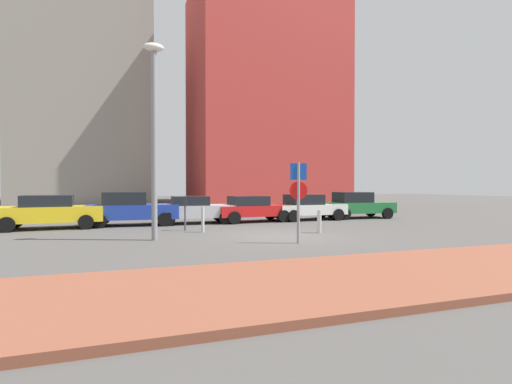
{
  "coord_description": "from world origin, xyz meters",
  "views": [
    {
      "loc": [
        -5.6,
        -13.43,
        1.91
      ],
      "look_at": [
        0.06,
        2.9,
        1.63
      ],
      "focal_mm": 26.9,
      "sensor_mm": 36.0,
      "label": 1
    }
  ],
  "objects_px": {
    "parking_sign_post": "(298,193)",
    "traffic_bollard_near": "(319,222)",
    "parked_car_yellow": "(49,211)",
    "parked_car_red": "(252,208)",
    "parked_car_blue": "(131,209)",
    "parked_car_silver": "(194,209)",
    "parking_meter": "(185,210)",
    "traffic_bollard_mid": "(203,220)",
    "street_lamp": "(154,124)",
    "parked_car_white": "(307,207)",
    "parked_car_green": "(357,205)"
  },
  "relations": [
    {
      "from": "parking_sign_post",
      "to": "traffic_bollard_near",
      "type": "xyz_separation_m",
      "value": [
        2.01,
        2.26,
        -1.22
      ]
    },
    {
      "from": "parked_car_yellow",
      "to": "parked_car_red",
      "type": "height_order",
      "value": "parked_car_yellow"
    },
    {
      "from": "parked_car_blue",
      "to": "parked_car_silver",
      "type": "height_order",
      "value": "parked_car_blue"
    },
    {
      "from": "parked_car_red",
      "to": "parking_sign_post",
      "type": "distance_m",
      "value": 7.77
    },
    {
      "from": "parking_meter",
      "to": "traffic_bollard_mid",
      "type": "distance_m",
      "value": 1.09
    },
    {
      "from": "traffic_bollard_mid",
      "to": "parked_car_silver",
      "type": "bearing_deg",
      "value": 85.44
    },
    {
      "from": "parked_car_red",
      "to": "parking_sign_post",
      "type": "relative_size",
      "value": 1.53
    },
    {
      "from": "parked_car_yellow",
      "to": "parked_car_red",
      "type": "xyz_separation_m",
      "value": [
        9.54,
        0.12,
        -0.06
      ]
    },
    {
      "from": "parked_car_yellow",
      "to": "street_lamp",
      "type": "relative_size",
      "value": 0.65
    },
    {
      "from": "parked_car_red",
      "to": "parked_car_white",
      "type": "relative_size",
      "value": 1.02
    },
    {
      "from": "parked_car_yellow",
      "to": "street_lamp",
      "type": "height_order",
      "value": "street_lamp"
    },
    {
      "from": "parked_car_red",
      "to": "parked_car_white",
      "type": "xyz_separation_m",
      "value": [
        3.28,
        0.1,
        0.02
      ]
    },
    {
      "from": "parked_car_red",
      "to": "parked_car_white",
      "type": "bearing_deg",
      "value": 1.72
    },
    {
      "from": "street_lamp",
      "to": "traffic_bollard_near",
      "type": "height_order",
      "value": "street_lamp"
    },
    {
      "from": "parked_car_white",
      "to": "traffic_bollard_near",
      "type": "xyz_separation_m",
      "value": [
        -2.22,
        -5.49,
        -0.27
      ]
    },
    {
      "from": "parked_car_white",
      "to": "parked_car_yellow",
      "type": "bearing_deg",
      "value": -179.02
    },
    {
      "from": "parked_car_yellow",
      "to": "traffic_bollard_mid",
      "type": "relative_size",
      "value": 4.28
    },
    {
      "from": "parked_car_blue",
      "to": "parked_car_yellow",
      "type": "bearing_deg",
      "value": -175.14
    },
    {
      "from": "parked_car_silver",
      "to": "parked_car_green",
      "type": "distance_m",
      "value": 9.65
    },
    {
      "from": "parked_car_white",
      "to": "parked_car_green",
      "type": "distance_m",
      "value": 3.33
    },
    {
      "from": "parked_car_green",
      "to": "street_lamp",
      "type": "height_order",
      "value": "street_lamp"
    },
    {
      "from": "parked_car_silver",
      "to": "street_lamp",
      "type": "height_order",
      "value": "street_lamp"
    },
    {
      "from": "parked_car_yellow",
      "to": "parking_sign_post",
      "type": "distance_m",
      "value": 11.46
    },
    {
      "from": "parked_car_yellow",
      "to": "traffic_bollard_near",
      "type": "height_order",
      "value": "parked_car_yellow"
    },
    {
      "from": "parked_car_silver",
      "to": "traffic_bollard_near",
      "type": "xyz_separation_m",
      "value": [
        4.11,
        -5.57,
        -0.26
      ]
    },
    {
      "from": "parked_car_white",
      "to": "street_lamp",
      "type": "relative_size",
      "value": 0.58
    },
    {
      "from": "parked_car_white",
      "to": "parking_meter",
      "type": "height_order",
      "value": "parked_car_white"
    },
    {
      "from": "parked_car_white",
      "to": "parked_car_blue",
      "type": "bearing_deg",
      "value": 179.54
    },
    {
      "from": "parked_car_red",
      "to": "parked_car_green",
      "type": "distance_m",
      "value": 6.61
    },
    {
      "from": "parked_car_silver",
      "to": "parked_car_green",
      "type": "height_order",
      "value": "parked_car_green"
    },
    {
      "from": "parking_meter",
      "to": "parked_car_green",
      "type": "bearing_deg",
      "value": 15.93
    },
    {
      "from": "parked_car_blue",
      "to": "traffic_bollard_near",
      "type": "height_order",
      "value": "parked_car_blue"
    },
    {
      "from": "parked_car_silver",
      "to": "traffic_bollard_mid",
      "type": "height_order",
      "value": "parked_car_silver"
    },
    {
      "from": "parked_car_yellow",
      "to": "parking_sign_post",
      "type": "height_order",
      "value": "parking_sign_post"
    },
    {
      "from": "traffic_bollard_near",
      "to": "parked_car_silver",
      "type": "bearing_deg",
      "value": 126.42
    },
    {
      "from": "street_lamp",
      "to": "parking_sign_post",
      "type": "bearing_deg",
      "value": -27.47
    },
    {
      "from": "parked_car_red",
      "to": "parked_car_green",
      "type": "relative_size",
      "value": 1.0
    },
    {
      "from": "parked_car_silver",
      "to": "parked_car_yellow",
      "type": "bearing_deg",
      "value": -177.4
    },
    {
      "from": "parked_car_blue",
      "to": "parked_car_silver",
      "type": "relative_size",
      "value": 1.04
    },
    {
      "from": "parked_car_yellow",
      "to": "parked_car_green",
      "type": "xyz_separation_m",
      "value": [
        16.14,
        0.34,
        0.01
      ]
    },
    {
      "from": "parked_car_silver",
      "to": "traffic_bollard_near",
      "type": "relative_size",
      "value": 4.48
    },
    {
      "from": "parking_sign_post",
      "to": "parked_car_white",
      "type": "bearing_deg",
      "value": 61.41
    },
    {
      "from": "parking_meter",
      "to": "parked_car_red",
      "type": "bearing_deg",
      "value": 35.26
    },
    {
      "from": "parked_car_silver",
      "to": "parked_car_white",
      "type": "xyz_separation_m",
      "value": [
        6.33,
        -0.08,
        0.01
      ]
    },
    {
      "from": "parked_car_white",
      "to": "parked_car_silver",
      "type": "bearing_deg",
      "value": 179.31
    },
    {
      "from": "parked_car_white",
      "to": "traffic_bollard_mid",
      "type": "relative_size",
      "value": 3.85
    },
    {
      "from": "parked_car_silver",
      "to": "parking_meter",
      "type": "height_order",
      "value": "parked_car_silver"
    },
    {
      "from": "parked_car_blue",
      "to": "parked_car_green",
      "type": "xyz_separation_m",
      "value": [
        12.68,
        0.05,
        -0.03
      ]
    },
    {
      "from": "traffic_bollard_near",
      "to": "parked_car_white",
      "type": "bearing_deg",
      "value": 68.03
    },
    {
      "from": "parked_car_blue",
      "to": "parked_car_silver",
      "type": "xyz_separation_m",
      "value": [
        3.03,
        0.0,
        -0.09
      ]
    }
  ]
}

